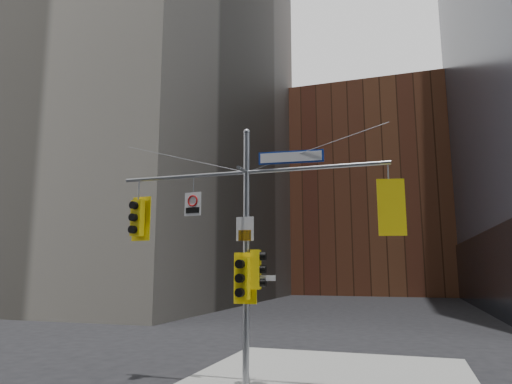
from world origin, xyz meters
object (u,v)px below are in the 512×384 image
Objects in this scene: traffic_light_east_arm at (390,208)px; street_sign_blade at (291,157)px; traffic_light_pole_side at (257,269)px; traffic_light_pole_front at (243,278)px; signal_assembly at (246,227)px; regulatory_sign_arm at (193,203)px; traffic_light_west_arm at (138,218)px.

street_sign_blade is (-2.60, 0.00, 1.55)m from traffic_light_east_arm.
traffic_light_pole_side is at bearing 173.98° from street_sign_blade.
traffic_light_pole_side is 0.77× the size of traffic_light_pole_front.
signal_assembly is 1.43m from traffic_light_pole_front.
signal_assembly is 11.42× the size of regulatory_sign_arm.
traffic_light_west_arm reaches higher than traffic_light_pole_side.
street_sign_blade is 2.62× the size of regulatory_sign_arm.
traffic_light_east_arm is 1.35× the size of traffic_light_pole_side.
traffic_light_east_arm is 4.31m from traffic_light_pole_front.
signal_assembly reaches higher than traffic_light_pole_front.
traffic_light_pole_side is 2.77m from regulatory_sign_arm.
traffic_light_west_arm is 0.99× the size of traffic_light_pole_front.
traffic_light_west_arm is 1.96× the size of regulatory_sign_arm.
street_sign_blade is at bearing -13.36° from traffic_light_east_arm.
street_sign_blade is at bearing -96.78° from traffic_light_pole_side.
signal_assembly is 3.93m from traffic_light_east_arm.
signal_assembly is at bearing 4.83° from traffic_light_west_arm.
traffic_light_pole_front is (-0.32, -0.28, -0.23)m from traffic_light_pole_side.
regulatory_sign_arm is at bearing 4.02° from traffic_light_west_arm.
traffic_light_east_arm is at bearing 4.95° from traffic_light_west_arm.
traffic_light_east_arm is at bearing 5.64° from traffic_light_pole_front.
traffic_light_west_arm is 4.17m from traffic_light_pole_side.
traffic_light_pole_front is (3.55, -0.28, -1.79)m from traffic_light_west_arm.
signal_assembly reaches higher than traffic_light_west_arm.
traffic_light_east_arm is (3.91, 0.00, 0.38)m from signal_assembly.
signal_assembly is 4.36× the size of street_sign_blade.
traffic_light_pole_front is (0.00, -0.27, -1.41)m from signal_assembly.
signal_assembly is at bearing 8.07° from regulatory_sign_arm.
signal_assembly is at bearing 91.78° from traffic_light_pole_front.
traffic_light_pole_side is 0.49m from traffic_light_pole_front.
signal_assembly is 5.52× the size of traffic_light_east_arm.
signal_assembly is at bearing 174.63° from street_sign_blade.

